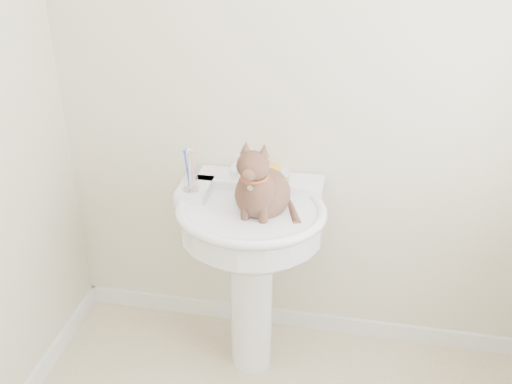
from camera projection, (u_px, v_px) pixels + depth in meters
The scene contains 7 objects.
wall_back at pixel (304, 92), 2.48m from camera, with size 2.20×0.00×2.50m, color beige, non-canonical shape.
baseboard_back at pixel (295, 319), 3.05m from camera, with size 2.20×0.02×0.09m, color white.
pedestal_sink at pixel (251, 239), 2.52m from camera, with size 0.64×0.63×0.88m.
faucet at pixel (258, 173), 2.55m from camera, with size 0.28×0.12×0.14m.
soap_bar at pixel (271, 170), 2.63m from camera, with size 0.09×0.06×0.03m, color gold.
toothbrush_cup at pixel (190, 180), 2.48m from camera, with size 0.07×0.07×0.19m.
cat at pixel (261, 190), 2.39m from camera, with size 0.25×0.31×0.46m.
Camera 1 is at (0.25, -1.27, 2.08)m, focal length 42.00 mm.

